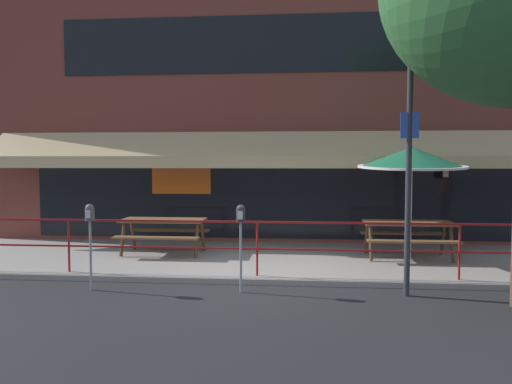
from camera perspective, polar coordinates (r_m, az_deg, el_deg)
ground_plane at (r=8.65m, az=-0.05°, el=-10.62°), size 120.00×120.00×0.00m
patio_deck at (r=10.59m, az=0.96°, el=-7.73°), size 15.00×4.00×0.10m
restaurant_building at (r=12.69m, az=1.74°, el=9.96°), size 15.00×1.60×7.13m
patio_railing at (r=8.79m, az=0.13°, el=-5.08°), size 13.84×0.04×0.97m
picnic_table_left at (r=11.05m, az=-10.54°, el=-3.87°), size 1.80×1.42×0.76m
picnic_table_centre at (r=10.86m, az=16.96°, el=-4.09°), size 1.80×1.42×0.76m
patio_umbrella_centre at (r=10.54m, az=17.37°, el=3.71°), size 2.14×2.14×2.38m
parking_meter_near at (r=8.57m, az=-18.46°, el=-3.13°), size 0.15×0.16×1.42m
parking_meter_far at (r=8.00m, az=-1.76°, el=-3.41°), size 0.15×0.16×1.42m
street_sign_pole at (r=8.08m, az=17.04°, el=1.93°), size 0.28×0.09×3.71m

